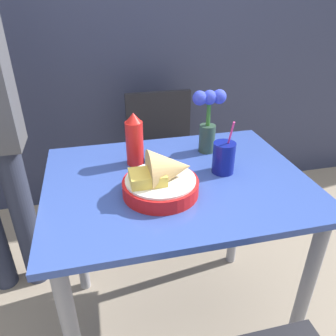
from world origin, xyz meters
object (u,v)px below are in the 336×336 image
(chair_far_window, at_px, (162,149))
(flower_vase, at_px, (208,117))
(food_basket, at_px, (163,179))
(drink_cup, at_px, (224,159))
(ketchup_bottle, at_px, (134,140))

(chair_far_window, xyz_separation_m, flower_vase, (0.05, -0.62, 0.42))
(food_basket, height_order, drink_cup, drink_cup)
(food_basket, xyz_separation_m, flower_vase, (0.24, 0.27, 0.09))
(drink_cup, relative_size, flower_vase, 0.80)
(chair_far_window, xyz_separation_m, drink_cup, (0.06, -0.80, 0.33))
(ketchup_bottle, bearing_deg, food_basket, -75.65)
(drink_cup, bearing_deg, ketchup_bottle, 155.23)
(food_basket, bearing_deg, ketchup_bottle, 104.35)
(food_basket, xyz_separation_m, drink_cup, (0.25, 0.09, -0.00))
(chair_far_window, height_order, drink_cup, drink_cup)
(food_basket, distance_m, drink_cup, 0.26)
(food_basket, bearing_deg, drink_cup, 20.24)
(ketchup_bottle, xyz_separation_m, flower_vase, (0.30, 0.04, 0.05))
(chair_far_window, relative_size, food_basket, 3.31)
(ketchup_bottle, height_order, flower_vase, flower_vase)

